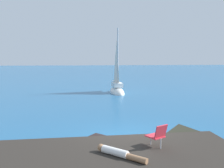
{
  "coord_description": "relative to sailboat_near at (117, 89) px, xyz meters",
  "views": [
    {
      "loc": [
        -1.66,
        -10.47,
        3.55
      ],
      "look_at": [
        0.31,
        10.47,
        1.18
      ],
      "focal_mm": 41.24,
      "sensor_mm": 36.0,
      "label": 1
    }
  ],
  "objects": [
    {
      "name": "boulder_seaward",
      "position": [
        1.05,
        -14.17,
        -0.36
      ],
      "size": [
        1.95,
        2.06,
        1.21
      ],
      "primitive_type": "cube",
      "rotation": [
        0.17,
        -0.13,
        0.77
      ],
      "color": "#292A1F",
      "rests_on": "ground"
    },
    {
      "name": "person_sunbather",
      "position": [
        -1.82,
        -16.4,
        0.26
      ],
      "size": [
        1.4,
        1.27,
        0.25
      ],
      "rotation": [
        0.0,
        0.0,
        5.56
      ],
      "color": "white",
      "rests_on": "shore_ledge"
    },
    {
      "name": "sailboat_near",
      "position": [
        0.0,
        0.0,
        0.0
      ],
      "size": [
        1.54,
        3.62,
        6.6
      ],
      "rotation": [
        0.0,
        0.0,
        4.82
      ],
      "color": "white",
      "rests_on": "ground"
    },
    {
      "name": "boulder_inland",
      "position": [
        -2.39,
        -13.93,
        -0.36
      ],
      "size": [
        1.34,
        1.32,
        0.76
      ],
      "primitive_type": "cube",
      "rotation": [
        -0.15,
        0.08,
        2.19
      ],
      "color": "#2E2322",
      "rests_on": "ground"
    },
    {
      "name": "shore_ledge",
      "position": [
        -1.86,
        -16.4,
        -0.11
      ],
      "size": [
        8.45,
        4.54,
        0.5
      ],
      "primitive_type": "cube",
      "rotation": [
        0.0,
        0.0,
        0.05
      ],
      "color": "#2D2823",
      "rests_on": "ground"
    },
    {
      "name": "ground_plane",
      "position": [
        -1.05,
        -13.35,
        -0.36
      ],
      "size": [
        160.0,
        160.0,
        0.0
      ],
      "primitive_type": "plane",
      "color": "#236093"
    },
    {
      "name": "beach_chair",
      "position": [
        -0.44,
        -15.75,
        0.59
      ],
      "size": [
        0.71,
        0.75,
        0.8
      ],
      "rotation": [
        0.0,
        0.0,
        2.09
      ],
      "color": "#E03342",
      "rests_on": "shore_ledge"
    }
  ]
}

